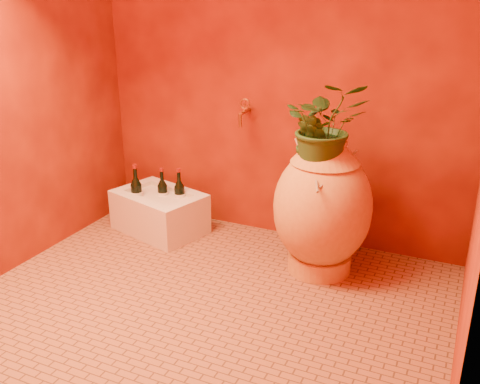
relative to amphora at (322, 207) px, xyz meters
The scene contains 11 objects.
floor 0.85m from the amphora, 126.46° to the right, with size 2.50×2.50×0.00m, color brown.
wall_back 1.03m from the amphora, 137.73° to the left, with size 2.50×0.02×2.50m, color #530E04.
wall_left 1.98m from the amphora, 160.53° to the right, with size 0.02×2.00×2.50m, color #530E04.
amphora is the anchor object (origin of this frame).
stone_basin 1.21m from the amphora, behind, with size 0.69×0.57×0.28m.
wine_bottle_a 1.33m from the amphora, behind, with size 0.08×0.08×0.33m.
wine_bottle_b 1.19m from the amphora, behind, with size 0.07×0.07×0.29m.
wine_bottle_c 1.07m from the amphora, behind, with size 0.07×0.07×0.30m.
wall_tap 0.84m from the amphora, 153.87° to the left, with size 0.07×0.16×0.17m.
plant_main 0.49m from the amphora, 96.80° to the right, with size 0.45×0.39×0.50m, color #204017.
plant_side 0.39m from the amphora, 143.68° to the right, with size 0.20×0.16×0.36m, color #204017.
Camera 1 is at (1.20, -2.21, 1.59)m, focal length 40.00 mm.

